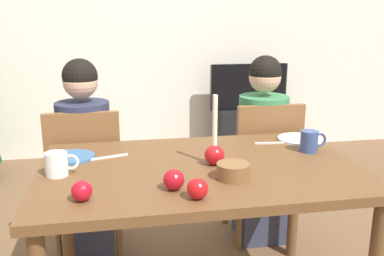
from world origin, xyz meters
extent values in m
cube|color=silver|center=(0.00, 2.60, 1.30)|extent=(6.40, 0.10, 2.60)
cube|color=brown|center=(0.00, 0.00, 0.73)|extent=(1.40, 0.90, 0.04)
cylinder|color=brown|center=(-0.64, 0.39, 0.35)|extent=(0.06, 0.06, 0.71)
cylinder|color=brown|center=(0.64, 0.39, 0.35)|extent=(0.06, 0.06, 0.71)
cube|color=brown|center=(-0.54, 0.69, 0.43)|extent=(0.40, 0.40, 0.04)
cube|color=brown|center=(-0.54, 0.51, 0.68)|extent=(0.40, 0.04, 0.45)
cylinder|color=brown|center=(-0.37, 0.86, 0.21)|extent=(0.04, 0.04, 0.41)
cylinder|color=brown|center=(-0.71, 0.86, 0.21)|extent=(0.04, 0.04, 0.41)
cylinder|color=brown|center=(-0.37, 0.52, 0.21)|extent=(0.04, 0.04, 0.41)
cylinder|color=brown|center=(-0.71, 0.52, 0.21)|extent=(0.04, 0.04, 0.41)
cube|color=brown|center=(0.52, 0.69, 0.43)|extent=(0.40, 0.40, 0.04)
cube|color=brown|center=(0.52, 0.51, 0.68)|extent=(0.40, 0.04, 0.45)
cylinder|color=brown|center=(0.69, 0.86, 0.21)|extent=(0.04, 0.04, 0.41)
cylinder|color=brown|center=(0.35, 0.86, 0.21)|extent=(0.04, 0.04, 0.41)
cylinder|color=brown|center=(0.69, 0.52, 0.21)|extent=(0.04, 0.04, 0.41)
cylinder|color=brown|center=(0.35, 0.52, 0.21)|extent=(0.04, 0.04, 0.41)
cube|color=#33384C|center=(-0.54, 0.64, 0.23)|extent=(0.28, 0.28, 0.45)
cylinder|color=#282D47|center=(-0.54, 0.64, 0.69)|extent=(0.30, 0.30, 0.48)
sphere|color=tan|center=(-0.54, 0.64, 1.04)|extent=(0.19, 0.19, 0.19)
sphere|color=black|center=(-0.54, 0.64, 1.07)|extent=(0.19, 0.19, 0.19)
cube|color=#33384C|center=(0.52, 0.64, 0.23)|extent=(0.28, 0.28, 0.45)
cylinder|color=#387A4C|center=(0.52, 0.64, 0.69)|extent=(0.30, 0.30, 0.48)
sphere|color=tan|center=(0.52, 0.64, 1.04)|extent=(0.19, 0.19, 0.19)
sphere|color=black|center=(0.52, 0.64, 1.07)|extent=(0.19, 0.19, 0.19)
cube|color=black|center=(0.97, 2.30, 0.24)|extent=(0.64, 0.40, 0.48)
cube|color=black|center=(0.97, 2.30, 0.71)|extent=(0.79, 0.04, 0.46)
cube|color=black|center=(0.97, 2.30, 0.71)|extent=(0.76, 0.05, 0.46)
sphere|color=red|center=(0.06, 0.00, 0.80)|extent=(0.09, 0.09, 0.09)
cylinder|color=#EFE5C6|center=(0.06, 0.00, 0.95)|extent=(0.02, 0.02, 0.22)
cylinder|color=teal|center=(-0.57, 0.21, 0.76)|extent=(0.21, 0.21, 0.01)
cylinder|color=silver|center=(0.60, 0.29, 0.76)|extent=(0.23, 0.23, 0.01)
cylinder|color=white|center=(-0.61, -0.01, 0.80)|extent=(0.09, 0.09, 0.10)
torus|color=white|center=(-0.55, -0.01, 0.80)|extent=(0.07, 0.01, 0.07)
cylinder|color=#33477F|center=(0.56, 0.10, 0.80)|extent=(0.08, 0.08, 0.10)
torus|color=#33477F|center=(0.61, 0.10, 0.81)|extent=(0.07, 0.01, 0.07)
cube|color=silver|center=(-0.40, 0.18, 0.75)|extent=(0.18, 0.06, 0.01)
cube|color=silver|center=(0.43, 0.26, 0.75)|extent=(0.18, 0.03, 0.01)
cylinder|color=brown|center=(0.10, -0.18, 0.78)|extent=(0.13, 0.13, 0.06)
sphere|color=red|center=(-0.49, -0.29, 0.79)|extent=(0.08, 0.08, 0.08)
sphere|color=#AF101C|center=(-0.15, -0.25, 0.79)|extent=(0.08, 0.08, 0.08)
sphere|color=red|center=(-0.08, -0.35, 0.79)|extent=(0.08, 0.08, 0.08)
camera|label=1|loc=(-0.35, -1.72, 1.38)|focal=39.35mm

